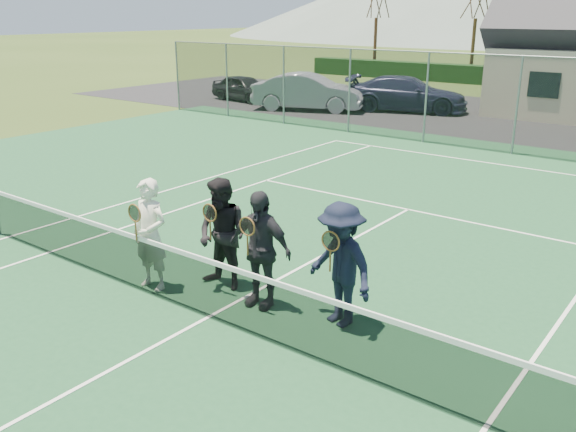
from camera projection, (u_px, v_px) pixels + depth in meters
name	position (u px, v px, depth m)	size (l,w,h in m)	color
ground	(565.00, 125.00, 23.96)	(220.00, 220.00, 0.00)	#314619
court_surface	(208.00, 318.00, 8.87)	(30.00, 30.00, 0.02)	#1C4C2B
tarmac_carpark	(467.00, 115.00, 26.26)	(40.00, 12.00, 0.01)	black
car_a	(244.00, 88.00, 30.29)	(1.50, 3.73, 1.27)	black
car_b	(309.00, 92.00, 27.32)	(1.73, 4.97, 1.64)	#93949B
car_c	(407.00, 94.00, 27.09)	(2.15, 5.29, 1.53)	#1C1D38
court_markings	(208.00, 317.00, 8.86)	(11.03, 23.83, 0.01)	white
tennis_net	(206.00, 285.00, 8.70)	(11.68, 0.08, 1.10)	slate
perimeter_fence	(517.00, 106.00, 18.57)	(30.07, 0.07, 3.02)	slate
player_a	(150.00, 235.00, 9.57)	(0.68, 0.52, 1.80)	white
player_b	(223.00, 234.00, 9.59)	(0.88, 0.69, 1.80)	black
player_c	(260.00, 249.00, 9.00)	(1.09, 0.55, 1.80)	#26262C
player_d	(341.00, 265.00, 8.44)	(1.30, 0.96, 1.80)	black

